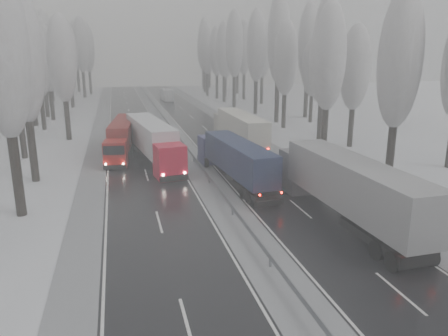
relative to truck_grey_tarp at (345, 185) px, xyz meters
name	(u,v)px	position (x,y,z in m)	size (l,w,h in m)	color
ground	(299,308)	(-7.11, -9.13, -2.66)	(260.00, 260.00, 0.00)	silver
carriageway_right	(236,155)	(-1.86, 20.87, -2.64)	(7.50, 200.00, 0.03)	black
carriageway_left	(142,160)	(-12.36, 20.87, -2.64)	(7.50, 200.00, 0.03)	black
median_slush	(191,157)	(-7.11, 20.87, -2.64)	(3.00, 200.00, 0.04)	gray
shoulder_right	(277,152)	(3.09, 20.87, -2.64)	(2.40, 200.00, 0.04)	gray
shoulder_left	(95,163)	(-17.31, 20.87, -2.64)	(2.40, 200.00, 0.04)	gray
median_guardrail	(190,152)	(-7.11, 20.86, -2.06)	(0.12, 200.00, 0.76)	slate
tree_16	(400,60)	(7.92, 6.54, 8.01)	(3.60, 3.60, 16.53)	black
tree_18	(329,58)	(7.39, 17.91, 8.04)	(3.60, 3.60, 16.58)	black
tree_19	(355,68)	(12.91, 21.91, 6.76)	(3.60, 3.60, 14.57)	black
tree_20	(323,61)	(10.78, 26.04, 7.49)	(3.60, 3.60, 15.71)	black
tree_21	(326,46)	(13.01, 30.04, 9.34)	(3.60, 3.60, 18.62)	black
tree_22	(286,59)	(9.91, 36.48, 7.58)	(3.60, 3.60, 15.86)	black
tree_23	(313,68)	(16.19, 40.48, 6.11)	(3.60, 3.60, 13.55)	black
tree_24	(279,39)	(10.78, 41.89, 10.53)	(3.60, 3.60, 20.49)	black
tree_25	(309,44)	(17.70, 45.89, 9.86)	(3.60, 3.60, 19.44)	black
tree_26	(257,47)	(10.45, 52.15, 9.45)	(3.60, 3.60, 18.78)	black
tree_27	(285,51)	(17.60, 56.15, 8.70)	(3.60, 3.60, 17.62)	black
tree_28	(234,44)	(9.22, 62.83, 9.98)	(3.60, 3.60, 19.62)	black
tree_29	(263,49)	(16.60, 66.83, 9.02)	(3.60, 3.60, 18.11)	black
tree_30	(224,50)	(9.45, 72.58, 8.86)	(3.60, 3.60, 17.86)	black
tree_31	(244,48)	(15.36, 76.58, 9.32)	(3.60, 3.60, 18.58)	black
tree_32	(217,51)	(9.52, 80.09, 8.52)	(3.60, 3.60, 17.33)	black
tree_33	(225,59)	(12.65, 84.09, 6.60)	(3.60, 3.60, 14.33)	black
tree_34	(207,51)	(8.62, 87.19, 8.71)	(3.60, 3.60, 17.63)	black
tree_35	(238,49)	(17.83, 91.19, 9.11)	(3.60, 3.60, 18.25)	black
tree_36	(204,44)	(9.92, 97.03, 10.36)	(3.60, 3.60, 20.23)	black
tree_37	(225,53)	(16.91, 101.03, 7.91)	(3.60, 3.60, 16.37)	black
tree_38	(203,50)	(11.62, 107.60, 8.93)	(3.60, 3.60, 17.97)	black
tree_39	(209,54)	(14.43, 111.60, 7.79)	(3.60, 3.60, 16.19)	black
tree_56	(0,47)	(-21.83, 6.58, 9.03)	(3.60, 3.60, 18.12)	black
tree_58	(21,55)	(-22.24, 15.44, 8.45)	(3.60, 3.60, 17.21)	black
tree_60	(14,69)	(-24.86, 25.07, 6.93)	(3.60, 3.60, 14.84)	black
tree_62	(62,59)	(-21.06, 34.60, 7.70)	(3.60, 3.60, 16.04)	black
tree_63	(1,55)	(-28.96, 38.60, 8.24)	(3.60, 3.60, 16.88)	black
tree_64	(37,61)	(-25.38, 43.59, 7.30)	(3.60, 3.60, 15.42)	black
tree_65	(27,43)	(-27.17, 47.59, 9.89)	(3.60, 3.60, 19.48)	black
tree_66	(47,61)	(-25.27, 53.22, 7.18)	(3.60, 3.60, 15.23)	black
tree_67	(41,53)	(-26.66, 57.22, 8.37)	(3.60, 3.60, 17.09)	black
tree_68	(62,54)	(-23.70, 59.99, 8.09)	(3.60, 3.60, 16.65)	black
tree_69	(35,45)	(-28.54, 63.99, 9.80)	(3.60, 3.60, 19.35)	black
tree_70	(68,53)	(-23.44, 70.06, 8.37)	(3.60, 3.60, 17.09)	black
tree_71	(45,44)	(-28.20, 74.06, 9.97)	(3.60, 3.60, 19.61)	black
tree_72	(60,58)	(-26.04, 79.41, 7.10)	(3.60, 3.60, 15.11)	black
tree_73	(48,52)	(-28.93, 83.41, 8.45)	(3.60, 3.60, 17.22)	black
tree_74	(81,45)	(-22.19, 90.20, 10.02)	(3.60, 3.60, 19.68)	black
tree_75	(44,48)	(-31.31, 94.20, 9.33)	(3.60, 3.60, 18.60)	black
tree_76	(88,48)	(-21.16, 99.59, 9.30)	(3.60, 3.60, 18.55)	black
tree_77	(68,59)	(-26.78, 103.59, 6.60)	(3.60, 3.60, 14.32)	black
tree_78	(75,46)	(-24.67, 106.18, 9.93)	(3.60, 3.60, 19.55)	black
tree_79	(67,52)	(-27.45, 110.18, 8.35)	(3.60, 3.60, 17.07)	black
truck_grey_tarp	(345,185)	(0.00, 0.00, 0.00)	(3.46, 17.85, 4.55)	#58575D
truck_blue_box	(234,157)	(-4.81, 10.99, -0.43)	(3.69, 14.98, 3.81)	navy
truck_cream_box	(239,127)	(-0.43, 24.91, -0.24)	(2.76, 16.23, 4.15)	#9B998A
box_truck_distant	(167,95)	(-3.10, 77.45, -1.27)	(2.59, 7.38, 2.72)	#B0B3B7
truck_red_white	(153,139)	(-11.26, 19.67, -0.17)	(4.86, 16.72, 4.25)	red
truck_red_red	(122,135)	(-14.27, 25.01, -0.54)	(3.93, 14.26, 3.63)	#980A08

